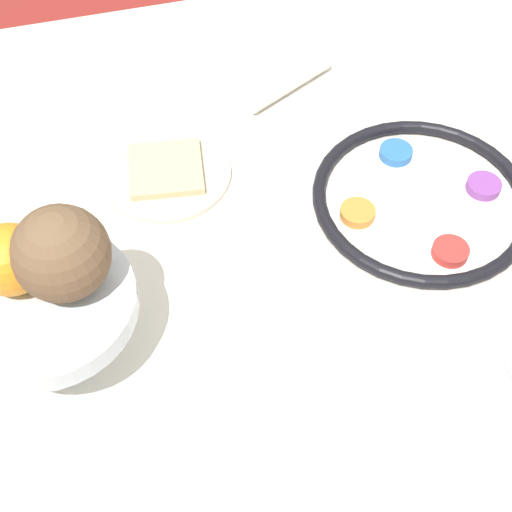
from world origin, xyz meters
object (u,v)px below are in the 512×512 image
object	(u,v)px
fruit_stand	(48,308)
napkin_roll	(287,80)
bread_plate	(166,172)
seder_plate	(421,200)
orange_fruit	(11,260)
coconut	(61,254)

from	to	relation	value
fruit_stand	napkin_roll	world-z (taller)	fruit_stand
bread_plate	seder_plate	bearing A→B (deg)	155.04
fruit_stand	orange_fruit	distance (m)	0.08
coconut	bread_plate	bearing A→B (deg)	-120.28
fruit_stand	napkin_roll	distance (m)	0.60
napkin_roll	orange_fruit	bearing A→B (deg)	40.94
seder_plate	fruit_stand	size ratio (longest dim) A/B	1.52
seder_plate	bread_plate	distance (m)	0.39
fruit_stand	napkin_roll	bearing A→B (deg)	-135.37
orange_fruit	coconut	distance (m)	0.06
orange_fruit	napkin_roll	distance (m)	0.61
fruit_stand	orange_fruit	bearing A→B (deg)	-51.81
fruit_stand	seder_plate	bearing A→B (deg)	-168.70
seder_plate	bread_plate	xyz separation A→B (m)	(0.35, -0.16, -0.01)
bread_plate	napkin_roll	world-z (taller)	napkin_roll
fruit_stand	bread_plate	distance (m)	0.34
fruit_stand	napkin_roll	size ratio (longest dim) A/B	1.22
orange_fruit	bread_plate	distance (m)	0.36
orange_fruit	coconut	xyz separation A→B (m)	(-0.06, 0.02, 0.01)
seder_plate	napkin_roll	xyz separation A→B (m)	(0.11, -0.31, 0.01)
seder_plate	orange_fruit	world-z (taller)	orange_fruit
bread_plate	orange_fruit	bearing A→B (deg)	49.17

